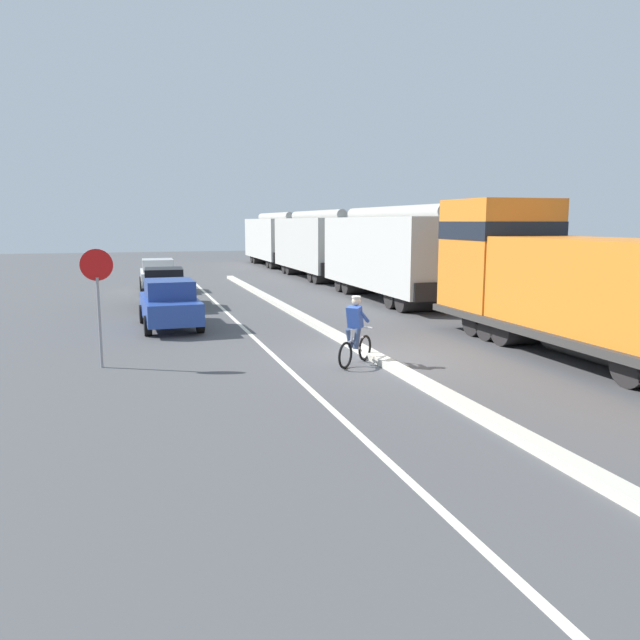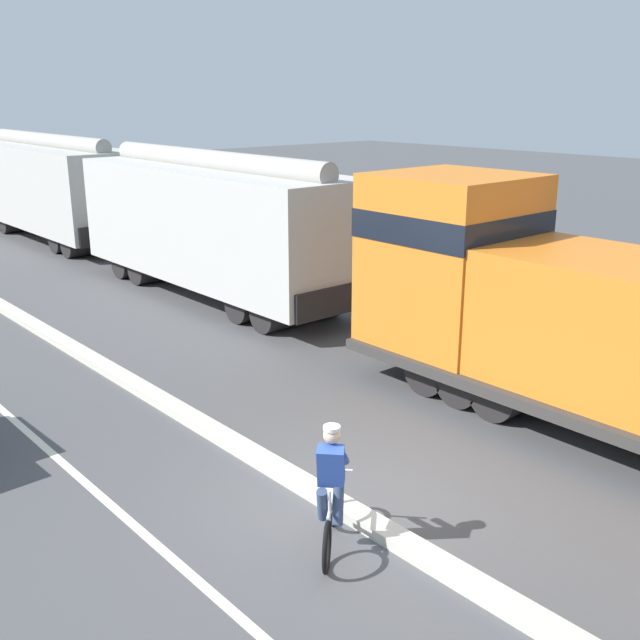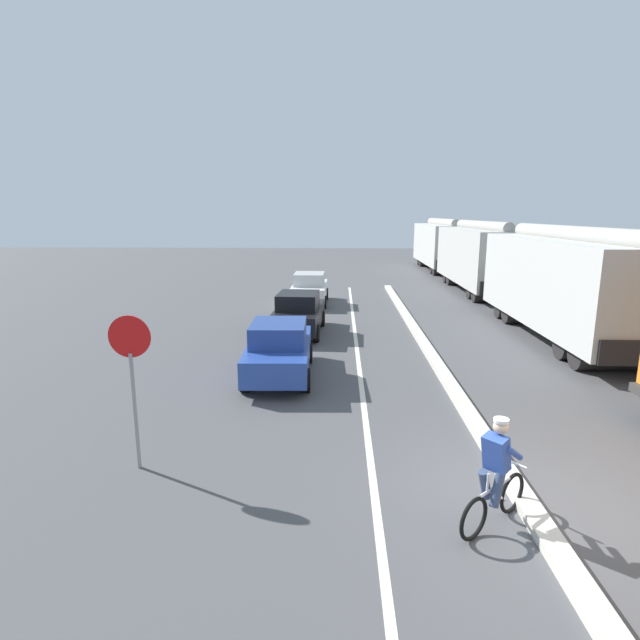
{
  "view_description": "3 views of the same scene",
  "coord_description": "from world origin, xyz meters",
  "px_view_note": "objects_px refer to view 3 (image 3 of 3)",
  "views": [
    {
      "loc": [
        -5.94,
        -14.75,
        3.53
      ],
      "look_at": [
        -1.12,
        1.02,
        0.91
      ],
      "focal_mm": 35.0,
      "sensor_mm": 36.0,
      "label": 1
    },
    {
      "loc": [
        -6.4,
        -6.86,
        5.73
      ],
      "look_at": [
        1.98,
        2.75,
        1.82
      ],
      "focal_mm": 42.0,
      "sensor_mm": 36.0,
      "label": 2
    },
    {
      "loc": [
        -3.01,
        -7.34,
        4.62
      ],
      "look_at": [
        -3.67,
        8.98,
        1.11
      ],
      "focal_mm": 28.0,
      "sensor_mm": 36.0,
      "label": 3
    }
  ],
  "objects_px": {
    "parked_car_blue": "(279,349)",
    "parked_car_black": "(299,313)",
    "parked_car_white": "(309,288)",
    "cyclist": "(495,476)",
    "stop_sign": "(131,363)",
    "hopper_car_lead": "(566,284)",
    "hopper_car_middle": "(479,257)",
    "hopper_car_trailing": "(441,245)"
  },
  "relations": [
    {
      "from": "hopper_car_middle",
      "to": "parked_car_blue",
      "type": "distance_m",
      "value": 19.18
    },
    {
      "from": "parked_car_white",
      "to": "parked_car_blue",
      "type": "bearing_deg",
      "value": -90.74
    },
    {
      "from": "cyclist",
      "to": "hopper_car_lead",
      "type": "bearing_deg",
      "value": 62.94
    },
    {
      "from": "hopper_car_trailing",
      "to": "parked_car_white",
      "type": "bearing_deg",
      "value": -121.25
    },
    {
      "from": "parked_car_black",
      "to": "hopper_car_trailing",
      "type": "bearing_deg",
      "value": 66.48
    },
    {
      "from": "parked_car_blue",
      "to": "parked_car_black",
      "type": "relative_size",
      "value": 1.0
    },
    {
      "from": "hopper_car_lead",
      "to": "hopper_car_middle",
      "type": "bearing_deg",
      "value": 90.0
    },
    {
      "from": "hopper_car_trailing",
      "to": "stop_sign",
      "type": "bearing_deg",
      "value": -109.74
    },
    {
      "from": "parked_car_blue",
      "to": "hopper_car_lead",
      "type": "bearing_deg",
      "value": 25.4
    },
    {
      "from": "parked_car_white",
      "to": "stop_sign",
      "type": "height_order",
      "value": "stop_sign"
    },
    {
      "from": "hopper_car_middle",
      "to": "parked_car_black",
      "type": "height_order",
      "value": "hopper_car_middle"
    },
    {
      "from": "hopper_car_lead",
      "to": "hopper_car_middle",
      "type": "distance_m",
      "value": 11.6
    },
    {
      "from": "parked_car_blue",
      "to": "stop_sign",
      "type": "bearing_deg",
      "value": -110.22
    },
    {
      "from": "hopper_car_middle",
      "to": "parked_car_black",
      "type": "distance_m",
      "value": 14.86
    },
    {
      "from": "hopper_car_lead",
      "to": "parked_car_white",
      "type": "height_order",
      "value": "hopper_car_lead"
    },
    {
      "from": "parked_car_white",
      "to": "stop_sign",
      "type": "xyz_separation_m",
      "value": [
        -2.12,
        -17.1,
        1.21
      ]
    },
    {
      "from": "cyclist",
      "to": "parked_car_black",
      "type": "bearing_deg",
      "value": 107.85
    },
    {
      "from": "parked_car_blue",
      "to": "parked_car_black",
      "type": "bearing_deg",
      "value": 88.71
    },
    {
      "from": "parked_car_blue",
      "to": "cyclist",
      "type": "relative_size",
      "value": 2.48
    },
    {
      "from": "parked_car_blue",
      "to": "cyclist",
      "type": "distance_m",
      "value": 7.98
    },
    {
      "from": "parked_car_white",
      "to": "cyclist",
      "type": "distance_m",
      "value": 19.03
    },
    {
      "from": "hopper_car_middle",
      "to": "stop_sign",
      "type": "bearing_deg",
      "value": -118.85
    },
    {
      "from": "stop_sign",
      "to": "parked_car_black",
      "type": "bearing_deg",
      "value": 78.88
    },
    {
      "from": "hopper_car_middle",
      "to": "parked_car_black",
      "type": "xyz_separation_m",
      "value": [
        -9.86,
        -11.05,
        -1.26
      ]
    },
    {
      "from": "parked_car_white",
      "to": "cyclist",
      "type": "height_order",
      "value": "cyclist"
    },
    {
      "from": "parked_car_black",
      "to": "stop_sign",
      "type": "height_order",
      "value": "stop_sign"
    },
    {
      "from": "hopper_car_lead",
      "to": "cyclist",
      "type": "relative_size",
      "value": 6.18
    },
    {
      "from": "hopper_car_middle",
      "to": "stop_sign",
      "type": "distance_m",
      "value": 24.76
    },
    {
      "from": "parked_car_blue",
      "to": "hopper_car_middle",
      "type": "bearing_deg",
      "value": 58.59
    },
    {
      "from": "hopper_car_lead",
      "to": "hopper_car_trailing",
      "type": "xyz_separation_m",
      "value": [
        0.0,
        23.2,
        0.0
      ]
    },
    {
      "from": "stop_sign",
      "to": "hopper_car_trailing",
      "type": "bearing_deg",
      "value": 70.26
    },
    {
      "from": "hopper_car_middle",
      "to": "hopper_car_trailing",
      "type": "height_order",
      "value": "same"
    },
    {
      "from": "hopper_car_trailing",
      "to": "parked_car_blue",
      "type": "relative_size",
      "value": 2.49
    },
    {
      "from": "hopper_car_trailing",
      "to": "cyclist",
      "type": "xyz_separation_m",
      "value": [
        -5.94,
        -34.82,
        -1.26
      ]
    },
    {
      "from": "parked_car_blue",
      "to": "parked_car_black",
      "type": "xyz_separation_m",
      "value": [
        0.12,
        5.29,
        0.0
      ]
    },
    {
      "from": "hopper_car_trailing",
      "to": "stop_sign",
      "type": "distance_m",
      "value": 35.37
    },
    {
      "from": "parked_car_black",
      "to": "parked_car_blue",
      "type": "bearing_deg",
      "value": -91.29
    },
    {
      "from": "hopper_car_lead",
      "to": "hopper_car_middle",
      "type": "height_order",
      "value": "same"
    },
    {
      "from": "hopper_car_trailing",
      "to": "parked_car_black",
      "type": "xyz_separation_m",
      "value": [
        -9.86,
        -22.65,
        -1.26
      ]
    },
    {
      "from": "hopper_car_lead",
      "to": "hopper_car_trailing",
      "type": "bearing_deg",
      "value": 90.0
    },
    {
      "from": "hopper_car_trailing",
      "to": "parked_car_blue",
      "type": "bearing_deg",
      "value": -109.65
    },
    {
      "from": "cyclist",
      "to": "hopper_car_middle",
      "type": "bearing_deg",
      "value": 75.66
    }
  ]
}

